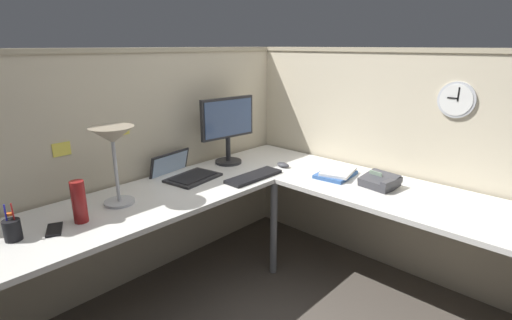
% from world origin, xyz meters
% --- Properties ---
extents(ground_plane, '(6.80, 6.80, 0.00)m').
position_xyz_m(ground_plane, '(0.00, 0.00, 0.00)').
color(ground_plane, '#4C443D').
extents(cubicle_wall_back, '(2.57, 0.12, 1.58)m').
position_xyz_m(cubicle_wall_back, '(-0.36, 0.87, 0.79)').
color(cubicle_wall_back, beige).
rests_on(cubicle_wall_back, ground).
extents(cubicle_wall_right, '(0.12, 2.37, 1.58)m').
position_xyz_m(cubicle_wall_right, '(0.87, -0.27, 0.79)').
color(cubicle_wall_right, beige).
rests_on(cubicle_wall_right, ground).
extents(desk, '(2.35, 2.15, 0.73)m').
position_xyz_m(desk, '(-0.15, -0.05, 0.63)').
color(desk, silver).
rests_on(desk, ground).
extents(monitor, '(0.46, 0.20, 0.50)m').
position_xyz_m(monitor, '(0.18, 0.64, 1.02)').
color(monitor, '#232326').
rests_on(monitor, desk).
extents(laptop, '(0.39, 0.43, 0.22)m').
position_xyz_m(laptop, '(-0.25, 0.64, 0.75)').
color(laptop, '#232326').
rests_on(laptop, desk).
extents(keyboard, '(0.43, 0.14, 0.02)m').
position_xyz_m(keyboard, '(0.06, 0.26, 0.74)').
color(keyboard, black).
rests_on(keyboard, desk).
extents(computer_mouse, '(0.06, 0.10, 0.03)m').
position_xyz_m(computer_mouse, '(0.39, 0.27, 0.75)').
color(computer_mouse, '#38383D').
rests_on(computer_mouse, desk).
extents(desk_lamp_dome, '(0.24, 0.24, 0.44)m').
position_xyz_m(desk_lamp_dome, '(-0.78, 0.52, 1.09)').
color(desk_lamp_dome, '#B7BABF').
rests_on(desk_lamp_dome, desk).
extents(pen_cup, '(0.08, 0.08, 0.18)m').
position_xyz_m(pen_cup, '(-1.32, 0.48, 0.78)').
color(pen_cup, black).
rests_on(pen_cup, desk).
extents(cell_phone, '(0.12, 0.16, 0.01)m').
position_xyz_m(cell_phone, '(-1.16, 0.44, 0.73)').
color(cell_phone, black).
rests_on(cell_phone, desk).
extents(thermos_flask, '(0.07, 0.07, 0.22)m').
position_xyz_m(thermos_flask, '(-1.03, 0.44, 0.84)').
color(thermos_flask, maroon).
rests_on(thermos_flask, desk).
extents(office_phone, '(0.22, 0.23, 0.11)m').
position_xyz_m(office_phone, '(0.48, -0.45, 0.77)').
color(office_phone, '#38383D').
rests_on(office_phone, desk).
extents(book_stack, '(0.31, 0.25, 0.04)m').
position_xyz_m(book_stack, '(0.48, -0.13, 0.75)').
color(book_stack, '#335999').
rests_on(book_stack, desk).
extents(wall_clock, '(0.04, 0.22, 0.22)m').
position_xyz_m(wall_clock, '(0.82, -0.73, 1.28)').
color(wall_clock, '#B7BABF').
extents(pinned_note_leftmost, '(0.10, 0.00, 0.08)m').
position_xyz_m(pinned_note_leftmost, '(-0.94, 0.82, 1.03)').
color(pinned_note_leftmost, '#EAD84C').
extents(pinned_note_middle, '(0.08, 0.00, 0.07)m').
position_xyz_m(pinned_note_middle, '(-0.56, 0.82, 1.08)').
color(pinned_note_middle, '#EAD84C').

